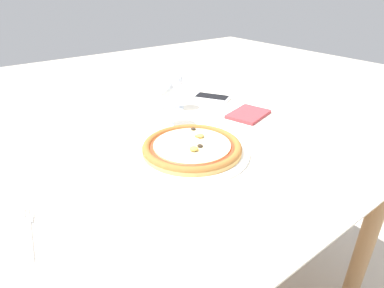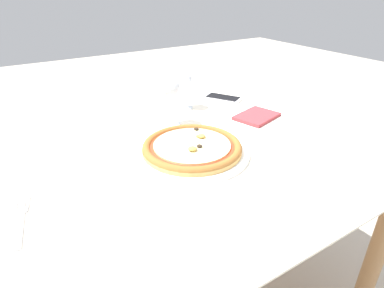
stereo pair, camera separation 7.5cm
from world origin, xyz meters
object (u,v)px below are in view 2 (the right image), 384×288
Objects in this scene: fork at (20,219)px; cell_phone at (223,98)px; dining_table at (187,176)px; pizza_plate at (192,148)px; wine_glass_far_right at (169,91)px; wine_glass_far_left at (183,83)px.

fork is 1.06× the size of cell_phone.
fork is (-0.44, -0.08, 0.10)m from dining_table.
fork is at bearing -154.77° from cell_phone.
cell_phone is at bearing 39.86° from dining_table.
dining_table is at bearing 90.02° from pizza_plate.
wine_glass_far_right reaches higher than pizza_plate.
pizza_plate is 0.24m from wine_glass_far_right.
wine_glass_far_left is at bearing 31.69° from fork.
dining_table is 4.15× the size of pizza_plate.
wine_glass_far_right reaches higher than wine_glass_far_left.
pizza_plate is 2.01× the size of cell_phone.
cell_phone is at bearing 42.55° from pizza_plate.
fork reaches higher than dining_table.
wine_glass_far_left reaches higher than cell_phone.
pizza_plate is 1.89× the size of fork.
pizza_plate is 0.47m from cell_phone.
wine_glass_far_left reaches higher than fork.
cell_phone is at bearing 25.23° from fork.
fork is 0.57m from wine_glass_far_right.
wine_glass_far_right is at bearing -160.41° from cell_phone.
dining_table is 8.34× the size of cell_phone.
fork is 1.20× the size of wine_glass_far_left.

